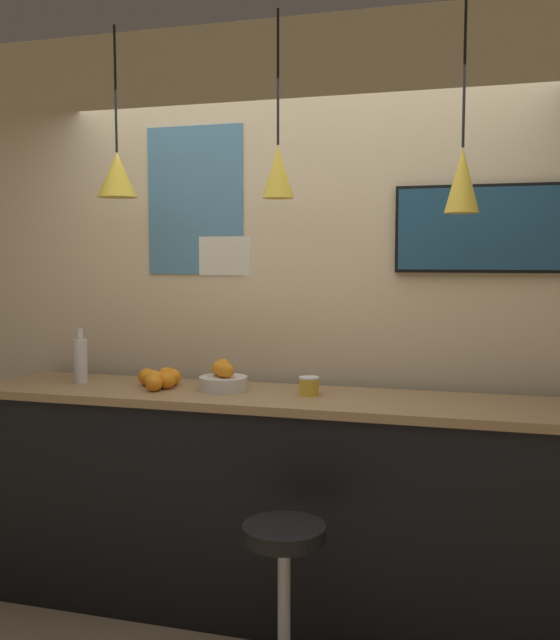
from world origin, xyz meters
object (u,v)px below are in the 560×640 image
(bar_stool, at_px, (284,584))
(juice_bottle, at_px, (80,360))
(spread_jar, at_px, (309,386))
(fruit_bowl, at_px, (223,379))
(mounted_tv, at_px, (478,229))

(bar_stool, xyz_separation_m, juice_bottle, (-1.25, 0.62, 0.74))
(juice_bottle, height_order, spread_jar, juice_bottle)
(juice_bottle, bearing_deg, bar_stool, -26.25)
(bar_stool, relative_size, fruit_bowl, 2.89)
(spread_jar, bearing_deg, bar_stool, -85.20)
(bar_stool, height_order, fruit_bowl, fruit_bowl)
(fruit_bowl, height_order, juice_bottle, juice_bottle)
(juice_bottle, bearing_deg, fruit_bowl, 0.15)
(bar_stool, xyz_separation_m, spread_jar, (-0.05, 0.62, 0.67))
(mounted_tv, bearing_deg, bar_stool, -126.33)
(fruit_bowl, bearing_deg, juice_bottle, -179.85)
(bar_stool, distance_m, mounted_tv, 1.82)
(juice_bottle, bearing_deg, mounted_tv, 9.37)
(fruit_bowl, xyz_separation_m, juice_bottle, (-0.77, -0.00, 0.06))
(bar_stool, bearing_deg, juice_bottle, 153.75)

